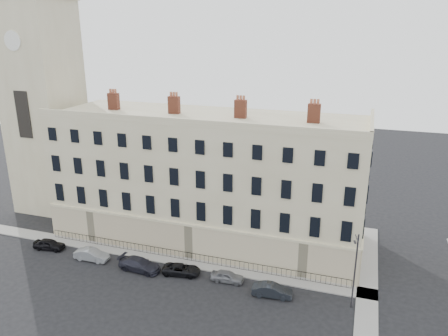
{
  "coord_description": "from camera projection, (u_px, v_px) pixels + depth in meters",
  "views": [
    {
      "loc": [
        11.25,
        -33.77,
        24.79
      ],
      "look_at": [
        -3.26,
        10.0,
        9.65
      ],
      "focal_mm": 35.0,
      "sensor_mm": 36.0,
      "label": 1
    }
  ],
  "objects": [
    {
      "name": "ground",
      "position": [
        223.0,
        298.0,
        41.56
      ],
      "size": [
        160.0,
        160.0,
        0.0
      ],
      "primitive_type": "plane",
      "color": "black",
      "rests_on": "ground"
    },
    {
      "name": "terrace",
      "position": [
        208.0,
        178.0,
        51.79
      ],
      "size": [
        36.22,
        12.22,
        17.0
      ],
      "color": "#C2B690",
      "rests_on": "ground"
    },
    {
      "name": "church_tower",
      "position": [
        41.0,
        74.0,
        57.32
      ],
      "size": [
        8.0,
        8.13,
        44.0
      ],
      "color": "#C2B690",
      "rests_on": "ground"
    },
    {
      "name": "pavement_terrace",
      "position": [
        153.0,
        256.0,
        49.04
      ],
      "size": [
        48.0,
        2.0,
        0.12
      ],
      "primitive_type": "cube",
      "color": "gray",
      "rests_on": "ground"
    },
    {
      "name": "pavement_east_return",
      "position": [
        368.0,
        278.0,
        44.87
      ],
      "size": [
        2.0,
        24.0,
        0.12
      ],
      "primitive_type": "cube",
      "color": "gray",
      "rests_on": "ground"
    },
    {
      "name": "railings",
      "position": [
        187.0,
        256.0,
        48.05
      ],
      "size": [
        35.0,
        0.04,
        0.96
      ],
      "color": "black",
      "rests_on": "ground"
    },
    {
      "name": "car_a",
      "position": [
        49.0,
        244.0,
        50.54
      ],
      "size": [
        3.78,
        1.88,
        1.24
      ],
      "primitive_type": "imported",
      "rotation": [
        0.0,
        0.0,
        1.69
      ],
      "color": "black",
      "rests_on": "ground"
    },
    {
      "name": "car_b",
      "position": [
        92.0,
        255.0,
        48.18
      ],
      "size": [
        3.93,
        1.47,
        1.28
      ],
      "primitive_type": "imported",
      "rotation": [
        0.0,
        0.0,
        1.6
      ],
      "color": "gray",
      "rests_on": "ground"
    },
    {
      "name": "car_c",
      "position": [
        140.0,
        264.0,
        46.16
      ],
      "size": [
        4.79,
        2.23,
        1.35
      ],
      "primitive_type": "imported",
      "rotation": [
        0.0,
        0.0,
        1.5
      ],
      "color": "#22232E",
      "rests_on": "ground"
    },
    {
      "name": "car_d",
      "position": [
        182.0,
        269.0,
        45.44
      ],
      "size": [
        4.18,
        2.38,
        1.1
      ],
      "primitive_type": "imported",
      "rotation": [
        0.0,
        0.0,
        1.72
      ],
      "color": "black",
      "rests_on": "ground"
    },
    {
      "name": "car_e",
      "position": [
        227.0,
        276.0,
        44.15
      ],
      "size": [
        3.45,
        1.51,
        1.16
      ],
      "primitive_type": "imported",
      "rotation": [
        0.0,
        0.0,
        1.61
      ],
      "color": "slate",
      "rests_on": "ground"
    },
    {
      "name": "car_f",
      "position": [
        272.0,
        290.0,
        41.73
      ],
      "size": [
        3.97,
        1.73,
        1.27
      ],
      "primitive_type": "imported",
      "rotation": [
        0.0,
        0.0,
        1.67
      ],
      "color": "black",
      "rests_on": "ground"
    },
    {
      "name": "streetlamp",
      "position": [
        355.0,
        269.0,
        38.9
      ],
      "size": [
        0.46,
        1.6,
        7.45
      ],
      "rotation": [
        0.0,
        0.0,
        0.2
      ],
      "color": "#35343A",
      "rests_on": "ground"
    }
  ]
}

